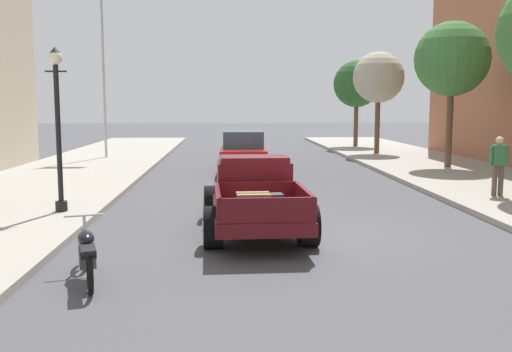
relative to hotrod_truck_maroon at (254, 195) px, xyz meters
The scene contains 10 objects.
ground_plane 1.24m from the hotrod_truck_maroon, 28.51° to the right, with size 140.00×140.00×0.00m, color #47474C.
hotrod_truck_maroon is the anchor object (origin of this frame).
motorcycle_parked 4.46m from the hotrod_truck_maroon, 127.74° to the right, with size 0.80×2.06×0.93m.
car_background_red 10.25m from the hotrod_truck_maroon, 89.57° to the left, with size 1.95×4.34×1.65m.
pedestrian_sidewalk_right 7.66m from the hotrod_truck_maroon, 25.15° to the left, with size 0.53×0.22×1.65m.
street_lamp_near 5.05m from the hotrod_truck_maroon, 161.21° to the left, with size 0.50×0.32×3.85m.
flagpole 17.52m from the hotrod_truck_maroon, 111.39° to the left, with size 1.74×0.16×9.16m.
street_tree_second 13.97m from the hotrod_truck_maroon, 51.61° to the left, with size 2.95×2.95×5.78m.
street_tree_third 18.96m from the hotrod_truck_maroon, 67.33° to the left, with size 2.60×2.60×5.18m.
street_tree_farthest 23.53m from the hotrod_truck_maroon, 72.01° to the left, with size 2.77×2.77×5.11m.
Camera 1 is at (-1.45, -11.75, 2.70)m, focal length 40.45 mm.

